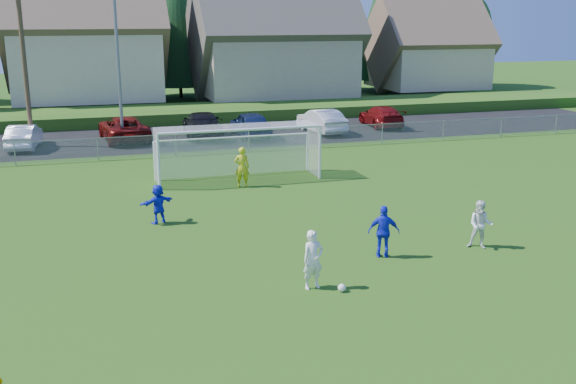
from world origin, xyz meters
name	(u,v)px	position (x,y,z in m)	size (l,w,h in m)	color
ground	(385,330)	(0.00, 0.00, 0.00)	(160.00, 160.00, 0.00)	#193D0C
asphalt_lot	(196,137)	(0.00, 27.50, 0.01)	(60.00, 60.00, 0.00)	black
grass_embankment	(179,114)	(0.00, 35.00, 0.40)	(70.00, 6.00, 0.80)	#1E420F
soccer_ball	(342,288)	(-0.15, 2.45, 0.11)	(0.22, 0.22, 0.22)	white
player_white_a	(313,260)	(-0.83, 2.92, 0.83)	(0.61, 0.40, 1.66)	white
player_white_b	(480,225)	(5.40, 4.47, 0.79)	(0.77, 0.60, 1.58)	white
player_blue_a	(384,232)	(2.07, 4.62, 0.83)	(0.97, 0.40, 1.65)	#1621D4
player_blue_b	(158,204)	(-4.22, 10.23, 0.72)	(1.33, 0.42, 1.43)	#1621D4
goalkeeper	(242,167)	(-0.12, 14.51, 0.89)	(0.65, 0.42, 1.77)	gold
car_b	(24,137)	(-9.88, 26.59, 0.68)	(1.44, 4.12, 1.36)	white
car_c	(124,128)	(-4.34, 27.46, 0.74)	(2.45, 5.31, 1.47)	#630E0B
car_d	(202,124)	(0.38, 27.41, 0.77)	(2.17, 5.34, 1.55)	black
car_e	(250,124)	(3.19, 26.43, 0.79)	(1.86, 4.63, 1.58)	#142046
car_f	(321,121)	(7.91, 26.68, 0.75)	(1.60, 4.58, 1.51)	silver
car_g	(381,116)	(12.59, 27.80, 0.69)	(1.94, 4.76, 1.38)	maroon
soccer_goal	(237,144)	(0.00, 16.05, 1.63)	(7.42, 1.90, 2.50)	white
chainlink_fence	(213,142)	(0.00, 22.00, 0.63)	(52.06, 0.06, 1.20)	gray
streetlight	(119,60)	(-4.45, 26.00, 4.84)	(1.38, 0.18, 9.00)	slate
utility_pole	(24,55)	(-9.50, 27.00, 5.15)	(1.60, 0.26, 10.00)	#473321
houses_row	(187,14)	(1.97, 42.46, 7.33)	(53.90, 11.45, 13.27)	tan
tree_row	(166,19)	(1.04, 48.74, 6.91)	(65.98, 12.36, 13.80)	#382616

